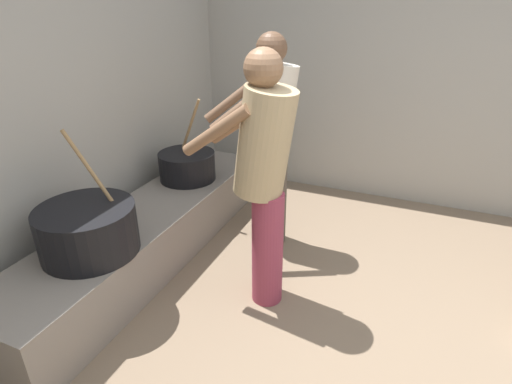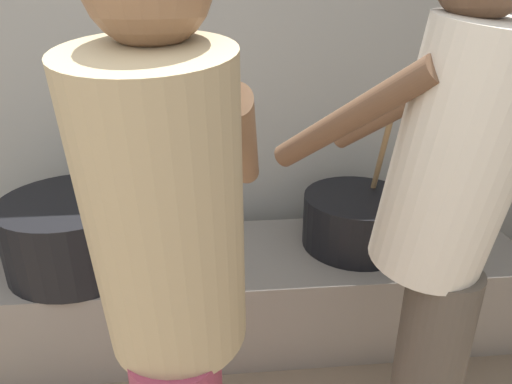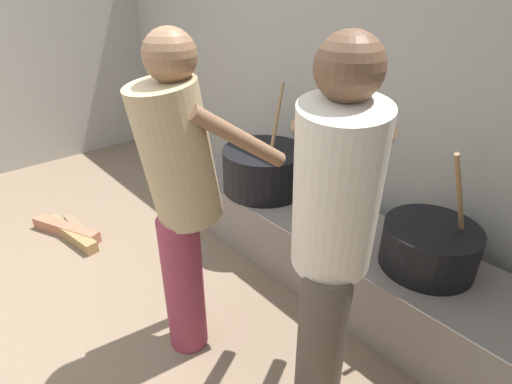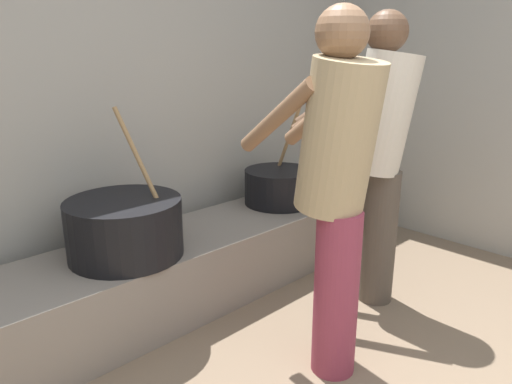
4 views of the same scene
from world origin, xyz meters
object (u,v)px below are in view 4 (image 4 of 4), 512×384
cooking_pot_main (279,186)px  cooking_pot_secondary (125,228)px  cook_in_cream_shirt (380,144)px  cook_in_tan_shirt (336,177)px

cooking_pot_main → cooking_pot_secondary: size_ratio=0.92×
cooking_pot_secondary → cook_in_cream_shirt: bearing=-31.8°
cooking_pot_main → cooking_pot_secondary: (-1.21, -0.05, 0.03)m
cook_in_cream_shirt → cook_in_tan_shirt: size_ratio=1.02×
cooking_pot_main → cooking_pot_secondary: bearing=-177.5°
cooking_pot_secondary → cook_in_cream_shirt: size_ratio=0.46×
cook_in_cream_shirt → cook_in_tan_shirt: bearing=-162.6°
cook_in_cream_shirt → cook_in_tan_shirt: cook_in_cream_shirt is taller
cooking_pot_secondary → cook_in_tan_shirt: bearing=-62.7°
cooking_pot_main → cooking_pot_secondary: cooking_pot_secondary is taller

